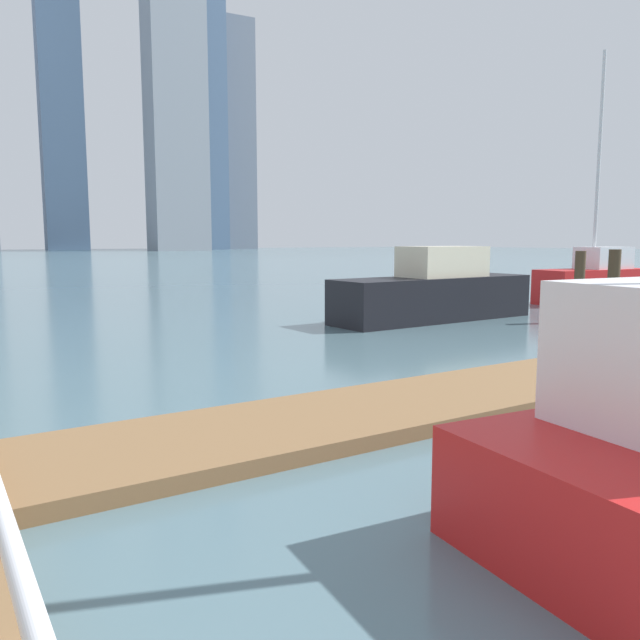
% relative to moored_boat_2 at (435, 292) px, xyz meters
% --- Properties ---
extents(ground_plane, '(300.00, 300.00, 0.00)m').
position_rel_moored_boat_2_xyz_m(ground_plane, '(-8.94, 2.12, -0.80)').
color(ground_plane, slate).
extents(floating_dock, '(15.80, 2.00, 0.18)m').
position_rel_moored_boat_2_xyz_m(floating_dock, '(-4.54, -7.05, -0.71)').
color(floating_dock, olive).
rests_on(floating_dock, ground_plane).
extents(dock_piling_0, '(0.28, 0.28, 1.96)m').
position_rel_moored_boat_2_xyz_m(dock_piling_0, '(2.96, -2.53, 0.18)').
color(dock_piling_0, '#473826').
rests_on(dock_piling_0, ground_plane).
extents(dock_piling_1, '(0.34, 0.34, 1.99)m').
position_rel_moored_boat_2_xyz_m(dock_piling_1, '(4.80, -2.36, 0.20)').
color(dock_piling_1, '#473826').
rests_on(dock_piling_1, ground_plane).
extents(moored_boat_2, '(6.39, 1.90, 2.08)m').
position_rel_moored_boat_2_xyz_m(moored_boat_2, '(0.00, 0.00, 0.00)').
color(moored_boat_2, black).
rests_on(moored_boat_2, ground_plane).
extents(moored_boat_4, '(4.64, 1.81, 8.77)m').
position_rel_moored_boat_2_xyz_m(moored_boat_4, '(8.26, 0.62, 0.04)').
color(moored_boat_4, red).
rests_on(moored_boat_4, ground_plane).
extents(skyline_tower_3, '(9.46, 9.61, 68.85)m').
position_rel_moored_boat_2_xyz_m(skyline_tower_3, '(15.73, 137.49, 33.63)').
color(skyline_tower_3, slate).
rests_on(skyline_tower_3, ground_plane).
extents(skyline_tower_4, '(11.85, 8.30, 83.59)m').
position_rel_moored_boat_2_xyz_m(skyline_tower_4, '(34.79, 117.72, 41.00)').
color(skyline_tower_4, '#8C939E').
rests_on(skyline_tower_4, ground_plane).
extents(skyline_tower_5, '(10.48, 11.91, 81.67)m').
position_rel_moored_boat_2_xyz_m(skyline_tower_5, '(45.74, 132.49, 40.04)').
color(skyline_tower_5, slate).
rests_on(skyline_tower_5, ground_plane).
extents(skyline_tower_6, '(9.46, 12.27, 56.17)m').
position_rel_moored_boat_2_xyz_m(skyline_tower_6, '(56.70, 137.79, 27.29)').
color(skyline_tower_6, slate).
rests_on(skyline_tower_6, ground_plane).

